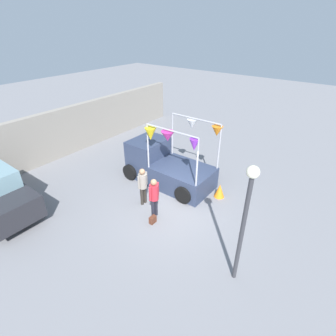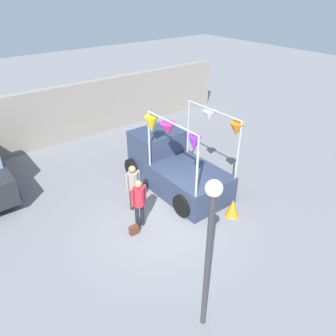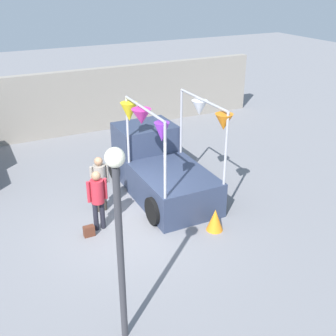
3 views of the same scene
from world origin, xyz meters
The scene contains 8 objects.
ground_plane centered at (0.00, 0.00, 0.00)m, with size 60.00×60.00×0.00m, color slate.
vendor_truck centered at (1.56, 1.52, 0.85)m, with size 2.44×4.11×3.03m.
person_customer centered at (-0.77, 0.18, 1.00)m, with size 0.53×0.34×1.66m.
person_vendor centered at (-0.42, 1.05, 0.98)m, with size 0.53×0.34×1.63m.
handbag centered at (-1.12, -0.02, 0.14)m, with size 0.28×0.16×0.28m, color #592D1E.
street_lamp centered at (-1.48, -3.48, 2.47)m, with size 0.32×0.32×3.76m.
brick_boundary_wall centered at (0.00, 7.63, 1.30)m, with size 18.00×0.36×2.60m, color gray.
folded_kite_bundle_tangerine centered at (1.90, -1.21, 0.30)m, with size 0.44×0.44×0.60m, color orange.
Camera 3 is at (-3.34, -9.01, 6.10)m, focal length 45.00 mm.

